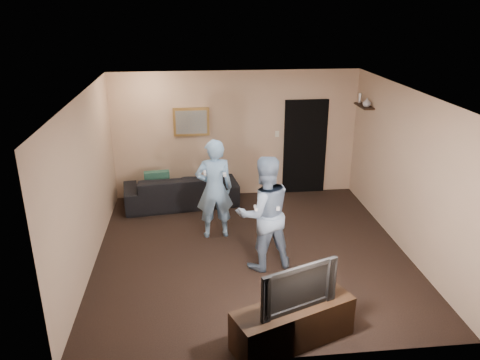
{
  "coord_description": "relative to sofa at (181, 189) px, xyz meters",
  "views": [
    {
      "loc": [
        -0.9,
        -6.73,
        3.85
      ],
      "look_at": [
        -0.15,
        0.3,
        1.15
      ],
      "focal_mm": 35.0,
      "sensor_mm": 36.0,
      "label": 1
    }
  ],
  "objects": [
    {
      "name": "doorway",
      "position": [
        2.6,
        0.43,
        0.67
      ],
      "size": [
        0.9,
        0.06,
        2.0
      ],
      "primitive_type": "cube",
      "color": "black",
      "rests_on": "ground"
    },
    {
      "name": "wall_right",
      "position": [
        3.65,
        -2.04,
        0.97
      ],
      "size": [
        0.04,
        5.0,
        2.6
      ],
      "primitive_type": "cube",
      "color": "tan",
      "rests_on": "ground"
    },
    {
      "name": "painting_canvas",
      "position": [
        0.25,
        0.41,
        1.27
      ],
      "size": [
        0.62,
        0.01,
        0.47
      ],
      "primitive_type": "cube",
      "color": "slate",
      "rests_on": "painting_frame"
    },
    {
      "name": "light_switch",
      "position": [
        2.0,
        0.43,
        0.97
      ],
      "size": [
        0.08,
        0.02,
        0.12
      ],
      "primitive_type": "cube",
      "color": "silver",
      "rests_on": "wall_back"
    },
    {
      "name": "wii_player_left",
      "position": [
        0.6,
        -1.42,
        0.55
      ],
      "size": [
        0.67,
        0.53,
        1.76
      ],
      "color": "#80B1DE",
      "rests_on": "ground"
    },
    {
      "name": "painting_frame",
      "position": [
        0.25,
        0.43,
        1.27
      ],
      "size": [
        0.72,
        0.05,
        0.57
      ],
      "primitive_type": "cube",
      "color": "olive",
      "rests_on": "wall_back"
    },
    {
      "name": "television",
      "position": [
        1.37,
        -4.26,
        0.48
      ],
      "size": [
        0.98,
        0.49,
        0.58
      ],
      "primitive_type": "imported",
      "rotation": [
        0.0,
        0.0,
        0.38
      ],
      "color": "black",
      "rests_on": "tv_console"
    },
    {
      "name": "sofa",
      "position": [
        0.0,
        0.0,
        0.0
      ],
      "size": [
        2.33,
        1.15,
        0.65
      ],
      "primitive_type": "imported",
      "rotation": [
        0.0,
        0.0,
        3.27
      ],
      "color": "black",
      "rests_on": "ground"
    },
    {
      "name": "throw_pillow",
      "position": [
        -0.47,
        0.0,
        0.15
      ],
      "size": [
        0.51,
        0.22,
        0.49
      ],
      "primitive_type": "cube",
      "rotation": [
        0.0,
        0.0,
        0.13
      ],
      "color": "#174539",
      "rests_on": "sofa"
    },
    {
      "name": "tv_console",
      "position": [
        1.37,
        -4.26,
        -0.08
      ],
      "size": [
        1.57,
        1.0,
        0.53
      ],
      "primitive_type": "cube",
      "rotation": [
        0.0,
        0.0,
        0.38
      ],
      "color": "black",
      "rests_on": "ground"
    },
    {
      "name": "ceiling",
      "position": [
        1.15,
        -2.04,
        2.27
      ],
      "size": [
        5.0,
        5.0,
        0.04
      ],
      "primitive_type": "cube",
      "color": "silver",
      "rests_on": "wall_back"
    },
    {
      "name": "wall_back",
      "position": [
        1.15,
        0.46,
        0.97
      ],
      "size": [
        5.0,
        0.04,
        2.6
      ],
      "primitive_type": "cube",
      "color": "tan",
      "rests_on": "ground"
    },
    {
      "name": "shelf_vase",
      "position": [
        3.54,
        -0.37,
        1.76
      ],
      "size": [
        0.17,
        0.17,
        0.16
      ],
      "primitive_type": "imported",
      "rotation": [
        0.0,
        0.0,
        0.13
      ],
      "color": "silver",
      "rests_on": "wall_shelf"
    },
    {
      "name": "wall_shelf",
      "position": [
        3.54,
        -0.24,
        1.66
      ],
      "size": [
        0.2,
        0.6,
        0.03
      ],
      "primitive_type": "cube",
      "color": "black",
      "rests_on": "wall_right"
    },
    {
      "name": "wall_front",
      "position": [
        1.15,
        -4.54,
        0.97
      ],
      "size": [
        5.0,
        0.04,
        2.6
      ],
      "primitive_type": "cube",
      "color": "tan",
      "rests_on": "ground"
    },
    {
      "name": "ground",
      "position": [
        1.15,
        -2.04,
        -0.33
      ],
      "size": [
        5.0,
        5.0,
        0.0
      ],
      "primitive_type": "plane",
      "color": "black",
      "rests_on": "ground"
    },
    {
      "name": "wii_player_right",
      "position": [
        1.28,
        -2.5,
        0.57
      ],
      "size": [
        0.99,
        0.84,
        1.79
      ],
      "color": "#7C96B5",
      "rests_on": "ground"
    },
    {
      "name": "shelf_figurine",
      "position": [
        3.54,
        0.01,
        1.77
      ],
      "size": [
        0.06,
        0.06,
        0.18
      ],
      "primitive_type": "cylinder",
      "color": "silver",
      "rests_on": "wall_shelf"
    },
    {
      "name": "wall_left",
      "position": [
        -1.35,
        -2.04,
        0.97
      ],
      "size": [
        0.04,
        5.0,
        2.6
      ],
      "primitive_type": "cube",
      "color": "tan",
      "rests_on": "ground"
    }
  ]
}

